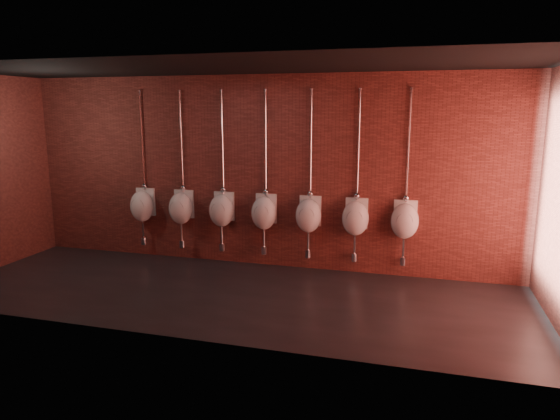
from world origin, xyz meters
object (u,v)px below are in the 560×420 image
Objects in this scene: urinal_5 at (355,217)px; urinal_6 at (405,220)px; urinal_0 at (142,205)px; urinal_4 at (309,215)px; urinal_3 at (264,212)px; urinal_1 at (181,208)px; urinal_2 at (221,210)px.

urinal_5 and urinal_6 have the same top height.
urinal_5 is at bearing 0.00° from urinal_0.
urinal_0 is 1.00× the size of urinal_5.
urinal_4 and urinal_5 have the same top height.
urinal_3 and urinal_5 have the same top height.
urinal_3 is 2.29m from urinal_6.
urinal_1 is 1.00× the size of urinal_2.
urinal_2 is 1.00× the size of urinal_4.
urinal_5 is (3.05, 0.00, 0.00)m from urinal_1.
urinal_4 is 1.00× the size of urinal_6.
urinal_1 is 3.81m from urinal_6.
urinal_2 and urinal_3 have the same top height.
urinal_4 is 1.52m from urinal_6.
urinal_3 and urinal_6 have the same top height.
urinal_1 is at bearing 0.00° from urinal_0.
urinal_5 is at bearing 0.00° from urinal_2.
urinal_4 is at bearing 180.00° from urinal_5.
urinal_6 is at bearing 0.00° from urinal_1.
urinal_5 is (0.76, 0.00, 0.00)m from urinal_4.
urinal_4 is at bearing 0.00° from urinal_3.
urinal_4 is 1.00× the size of urinal_5.
urinal_1 is (0.76, 0.00, 0.00)m from urinal_0.
urinal_3 and urinal_4 have the same top height.
urinal_1 is 0.76m from urinal_2.
urinal_5 is at bearing 0.00° from urinal_1.
urinal_4 is (3.05, 0.00, 0.00)m from urinal_0.
urinal_2 is 3.05m from urinal_6.
urinal_6 is (0.76, 0.00, 0.00)m from urinal_5.
urinal_3 is (2.29, 0.00, 0.00)m from urinal_0.
urinal_4 is at bearing 0.00° from urinal_1.
urinal_1 is 1.00× the size of urinal_3.
urinal_2 and urinal_5 have the same top height.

